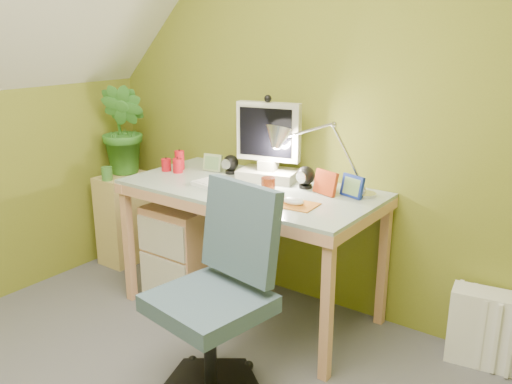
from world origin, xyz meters
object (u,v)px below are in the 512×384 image
Objects in this scene: side_ledge at (126,218)px; task_chair at (209,300)px; desk_lamp at (338,142)px; monitor at (269,140)px; potted_plant at (125,130)px; desk at (250,250)px; radiator at (490,329)px.

task_chair is (1.51, -0.81, 0.16)m from side_ledge.
monitor is at bearing -166.80° from desk_lamp.
potted_plant is 0.66× the size of task_chair.
side_ledge is (-1.19, 0.07, -0.07)m from desk.
monitor is at bearing 90.23° from desk.
side_ledge is at bearing -163.04° from desk_lamp.
desk is at bearing -5.84° from potted_plant.
side_ledge is 0.65m from potted_plant.
desk_lamp is at bearing 176.92° from radiator.
side_ledge is at bearing 176.78° from desk.
task_chair is at bearing -28.30° from side_ledge.
task_chair is at bearing -29.75° from potted_plant.
potted_plant is at bearing 90.00° from side_ledge.
desk_lamp is 1.23m from radiator.
desk_lamp is (0.45, 0.00, 0.04)m from monitor.
desk_lamp is at bearing 3.77° from side_ledge.
potted_plant is at bearing 168.97° from monitor.
task_chair is at bearing -84.77° from monitor.
monitor is 1.19m from potted_plant.
potted_plant reaches higher than desk.
desk_lamp reaches higher than side_ledge.
desk is 3.06× the size of monitor.
monitor is 0.49× the size of task_chair.
desk is 1.20m from side_ledge.
monitor reaches higher than side_ledge.
desk is at bearing -145.00° from desk_lamp.
desk_lamp is at bearing 2.02° from potted_plant.
radiator is (1.31, 0.27, -0.20)m from desk.
side_ledge is at bearing 160.44° from task_chair.
desk is 1.51× the size of task_chair.
potted_plant reaches higher than monitor.
desk is 0.83m from desk_lamp.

